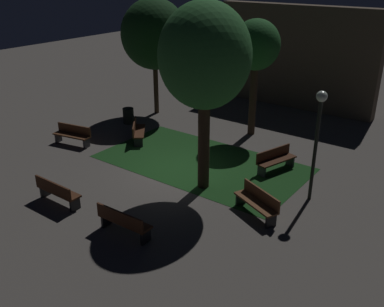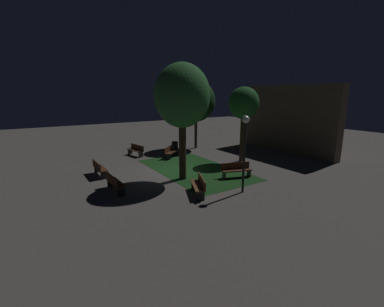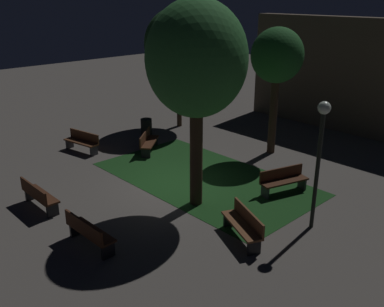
{
  "view_description": "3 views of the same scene",
  "coord_description": "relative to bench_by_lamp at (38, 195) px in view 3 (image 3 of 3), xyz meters",
  "views": [
    {
      "loc": [
        9.74,
        -12.01,
        7.46
      ],
      "look_at": [
        0.8,
        0.01,
        0.91
      ],
      "focal_mm": 40.45,
      "sensor_mm": 36.0,
      "label": 1
    },
    {
      "loc": [
        14.38,
        -7.92,
        4.87
      ],
      "look_at": [
        1.08,
        0.55,
        1.27
      ],
      "focal_mm": 24.64,
      "sensor_mm": 36.0,
      "label": 2
    },
    {
      "loc": [
        10.92,
        -9.36,
        6.57
      ],
      "look_at": [
        -0.33,
        1.23,
        0.79
      ],
      "focal_mm": 40.01,
      "sensor_mm": 36.0,
      "label": 3
    }
  ],
  "objects": [
    {
      "name": "bench_near_trees",
      "position": [
        3.12,
        0.0,
        0.0
      ],
      "size": [
        1.81,
        0.53,
        0.88
      ],
      "color": "#422314",
      "rests_on": "ground"
    },
    {
      "name": "bench_lawn_edge",
      "position": [
        -3.84,
        3.79,
        0.0
      ],
      "size": [
        1.86,
        0.82,
        0.88
      ],
      "color": "#512D19",
      "rests_on": "ground"
    },
    {
      "name": "grass_lawn",
      "position": [
        1.98,
        5.6,
        -0.48
      ],
      "size": [
        8.36,
        4.63,
        0.01
      ],
      "primitive_type": "cube",
      "color": "#194219",
      "rests_on": "ground"
    },
    {
      "name": "tree_near_wall",
      "position": [
        -3.81,
        9.51,
        3.72
      ],
      "size": [
        3.42,
        3.42,
        6.02
      ],
      "color": "#423021",
      "rests_on": "ground"
    },
    {
      "name": "bench_by_lamp",
      "position": [
        0.0,
        0.0,
        0.0
      ],
      "size": [
        1.8,
        0.49,
        0.88
      ],
      "color": "#422314",
      "rests_on": "ground"
    },
    {
      "name": "tree_back_left",
      "position": [
        1.96,
        9.76,
        3.65
      ],
      "size": [
        2.16,
        2.16,
        5.35
      ],
      "color": "#38281C",
      "rests_on": "ground"
    },
    {
      "name": "bench_front_left",
      "position": [
        -1.82,
        5.87,
        0.0
      ],
      "size": [
        1.52,
        1.69,
        0.88
      ],
      "color": "#422314",
      "rests_on": "ground"
    },
    {
      "name": "bench_path_side",
      "position": [
        4.71,
        6.77,
        0.0
      ],
      "size": [
        0.99,
        1.86,
        0.88
      ],
      "color": "#422314",
      "rests_on": "ground"
    },
    {
      "name": "ground_plane",
      "position": [
        1.56,
        4.44,
        -0.48
      ],
      "size": [
        60.0,
        60.0,
        0.0
      ],
      "primitive_type": "plane",
      "color": "#56514C"
    },
    {
      "name": "building_wall_backdrop",
      "position": [
        1.55,
        15.14,
        2.3
      ],
      "size": [
        9.16,
        0.8,
        5.55
      ],
      "primitive_type": "cube",
      "color": "brown",
      "rests_on": "ground"
    },
    {
      "name": "trash_bin",
      "position": [
        -3.84,
        7.34,
        -0.08
      ],
      "size": [
        0.55,
        0.55,
        0.8
      ],
      "primitive_type": "cylinder",
      "color": "black",
      "rests_on": "ground"
    },
    {
      "name": "bench_corner",
      "position": [
        5.76,
        3.42,
        0.0
      ],
      "size": [
        1.84,
        1.17,
        0.88
      ],
      "color": "brown",
      "rests_on": "ground"
    },
    {
      "name": "tree_right_canopy",
      "position": [
        3.24,
        3.97,
        4.23
      ],
      "size": [
        3.08,
        3.08,
        6.52
      ],
      "color": "#38281C",
      "rests_on": "ground"
    },
    {
      "name": "lamp_post_plaza_west",
      "position": [
        6.73,
        5.42,
        2.2
      ],
      "size": [
        0.36,
        0.36,
        3.86
      ],
      "color": "black",
      "rests_on": "ground"
    }
  ]
}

